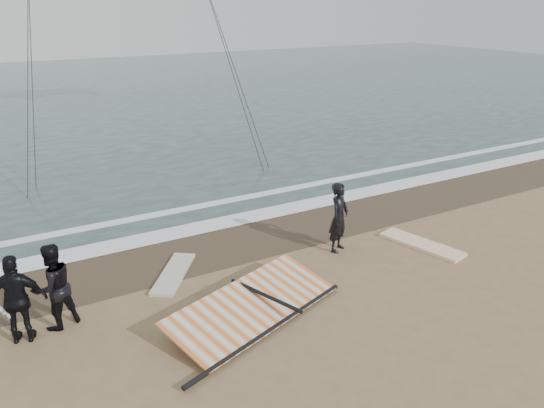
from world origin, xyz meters
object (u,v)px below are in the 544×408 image
at_px(board_cream, 174,274).
at_px(sail_rig, 248,307).
at_px(board_white, 422,244).
at_px(man_main, 339,217).

distance_m(board_cream, sail_rig, 2.68).
bearing_deg(board_white, man_main, 142.40).
xyz_separation_m(board_white, board_cream, (-6.76, 1.87, -0.00)).
height_order(board_cream, sail_rig, sail_rig).
bearing_deg(sail_rig, board_white, 6.52).
height_order(board_white, sail_rig, sail_rig).
height_order(man_main, board_white, man_main).
bearing_deg(board_cream, man_main, 25.23).
relative_size(man_main, board_white, 0.81).
height_order(man_main, sail_rig, man_main).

